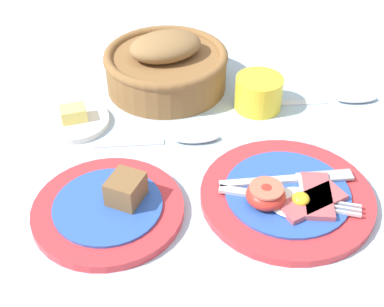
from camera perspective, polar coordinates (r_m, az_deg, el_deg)
name	(u,v)px	position (r m, az deg, el deg)	size (l,w,h in m)	color
ground_plane	(218,214)	(0.71, 2.81, -6.43)	(3.00, 3.00, 0.00)	#A3BCD1
breakfast_plate	(287,196)	(0.73, 10.12, -4.47)	(0.23, 0.23, 0.04)	red
bread_plate	(110,207)	(0.71, -8.74, -5.66)	(0.20, 0.20, 0.05)	red
sugar_cup	(259,92)	(0.89, 7.13, 6.54)	(0.08, 0.08, 0.06)	yellow
bread_basket	(166,65)	(0.93, -2.78, 9.37)	(0.21, 0.21, 0.10)	brown
butter_dish	(75,120)	(0.88, -12.41, 3.49)	(0.11, 0.11, 0.03)	silver
teaspoon_by_saucer	(341,99)	(0.94, 15.58, 5.60)	(0.19, 0.03, 0.01)	silver
teaspoon_near_cup	(179,139)	(0.82, -1.42, 1.55)	(0.19, 0.03, 0.01)	silver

